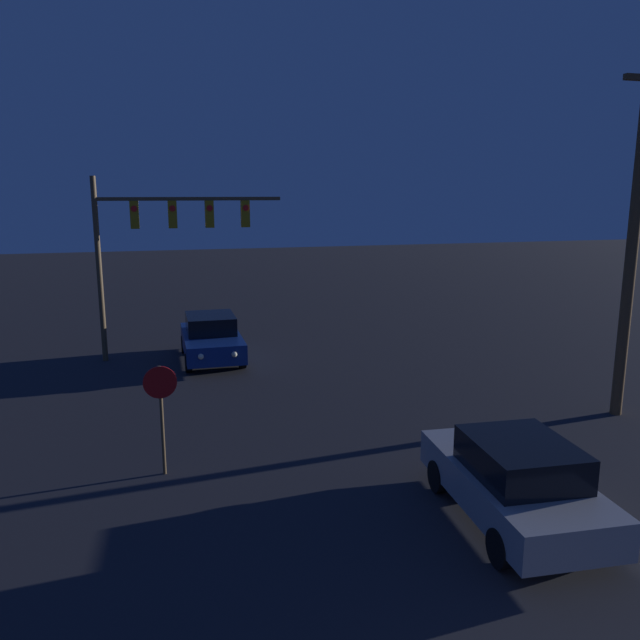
{
  "coord_description": "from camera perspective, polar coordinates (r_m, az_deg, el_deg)",
  "views": [
    {
      "loc": [
        -4.09,
        -1.85,
        5.59
      ],
      "look_at": [
        0.0,
        13.22,
        2.35
      ],
      "focal_mm": 35.0,
      "sensor_mm": 36.0,
      "label": 1
    }
  ],
  "objects": [
    {
      "name": "car_near",
      "position": [
        11.46,
        17.38,
        -13.78
      ],
      "size": [
        2.09,
        4.18,
        1.52
      ],
      "rotation": [
        0.0,
        0.0,
        -0.06
      ],
      "color": "#99999E",
      "rests_on": "ground_plane"
    },
    {
      "name": "car_far",
      "position": [
        21.24,
        -9.91,
        -1.61
      ],
      "size": [
        1.91,
        4.1,
        1.52
      ],
      "rotation": [
        0.0,
        0.0,
        3.14
      ],
      "color": "navy",
      "rests_on": "ground_plane"
    },
    {
      "name": "traffic_signal_mast",
      "position": [
        21.49,
        -14.45,
        7.87
      ],
      "size": [
        6.14,
        0.3,
        6.07
      ],
      "color": "brown",
      "rests_on": "ground_plane"
    },
    {
      "name": "stop_sign",
      "position": [
        12.74,
        -14.34,
        -7.14
      ],
      "size": [
        0.65,
        0.07,
        2.25
      ],
      "color": "brown",
      "rests_on": "ground_plane"
    },
    {
      "name": "utility_pole",
      "position": [
        16.96,
        26.76,
        7.29
      ],
      "size": [
        1.33,
        0.28,
        9.04
      ],
      "color": "brown",
      "rests_on": "ground_plane"
    }
  ]
}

